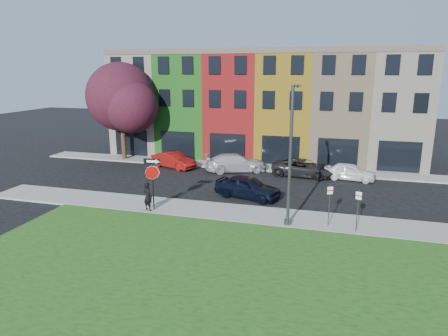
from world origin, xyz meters
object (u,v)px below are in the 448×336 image
(stop_sign, at_px, (152,174))
(street_lamp, at_px, (291,156))
(man, at_px, (148,196))
(sedan_near, at_px, (248,187))

(stop_sign, bearing_deg, street_lamp, -5.62)
(stop_sign, height_order, street_lamp, street_lamp)
(stop_sign, xyz_separation_m, street_lamp, (8.35, 0.01, 1.58))
(man, xyz_separation_m, street_lamp, (8.63, 0.21, 3.01))
(man, height_order, sedan_near, man)
(sedan_near, height_order, street_lamp, street_lamp)
(sedan_near, distance_m, street_lamp, 6.25)
(street_lamp, bearing_deg, stop_sign, -178.50)
(sedan_near, xyz_separation_m, street_lamp, (3.30, -4.21, 3.24))
(sedan_near, bearing_deg, stop_sign, 145.28)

